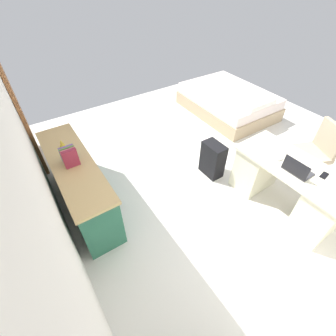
{
  "coord_description": "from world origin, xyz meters",
  "views": [
    {
      "loc": [
        -2.12,
        2.33,
        2.68
      ],
      "look_at": [
        -0.22,
        1.08,
        0.6
      ],
      "focal_mm": 25.62,
      "sensor_mm": 36.0,
      "label": 1
    }
  ],
  "objects_px": {
    "laptop": "(297,169)",
    "figurine_small": "(62,144)",
    "credenza": "(79,184)",
    "bed": "(228,102)",
    "desk": "(287,185)",
    "suitcase_black": "(213,159)",
    "cell_phone_near_laptop": "(324,175)",
    "computer_mouse": "(279,159)",
    "office_chair": "(312,156)"
  },
  "relations": [
    {
      "from": "office_chair",
      "to": "figurine_small",
      "type": "distance_m",
      "value": 3.54
    },
    {
      "from": "suitcase_black",
      "to": "bed",
      "type": "bearing_deg",
      "value": -51.07
    },
    {
      "from": "computer_mouse",
      "to": "cell_phone_near_laptop",
      "type": "height_order",
      "value": "computer_mouse"
    },
    {
      "from": "credenza",
      "to": "laptop",
      "type": "distance_m",
      "value": 2.71
    },
    {
      "from": "desk",
      "to": "laptop",
      "type": "distance_m",
      "value": 0.42
    },
    {
      "from": "laptop",
      "to": "credenza",
      "type": "bearing_deg",
      "value": 53.65
    },
    {
      "from": "bed",
      "to": "cell_phone_near_laptop",
      "type": "height_order",
      "value": "cell_phone_near_laptop"
    },
    {
      "from": "laptop",
      "to": "figurine_small",
      "type": "bearing_deg",
      "value": 47.97
    },
    {
      "from": "desk",
      "to": "office_chair",
      "type": "bearing_deg",
      "value": -78.64
    },
    {
      "from": "office_chair",
      "to": "computer_mouse",
      "type": "height_order",
      "value": "office_chair"
    },
    {
      "from": "laptop",
      "to": "computer_mouse",
      "type": "distance_m",
      "value": 0.27
    },
    {
      "from": "office_chair",
      "to": "bed",
      "type": "height_order",
      "value": "office_chair"
    },
    {
      "from": "cell_phone_near_laptop",
      "to": "desk",
      "type": "bearing_deg",
      "value": 13.87
    },
    {
      "from": "desk",
      "to": "figurine_small",
      "type": "xyz_separation_m",
      "value": [
        1.88,
        2.28,
        0.45
      ]
    },
    {
      "from": "credenza",
      "to": "computer_mouse",
      "type": "distance_m",
      "value": 2.6
    },
    {
      "from": "office_chair",
      "to": "laptop",
      "type": "xyz_separation_m",
      "value": [
        -0.23,
        0.9,
        0.35
      ]
    },
    {
      "from": "bed",
      "to": "computer_mouse",
      "type": "xyz_separation_m",
      "value": [
        -2.14,
        1.31,
        0.5
      ]
    },
    {
      "from": "desk",
      "to": "suitcase_black",
      "type": "height_order",
      "value": "desk"
    },
    {
      "from": "desk",
      "to": "laptop",
      "type": "bearing_deg",
      "value": 120.73
    },
    {
      "from": "desk",
      "to": "bed",
      "type": "distance_m",
      "value": 2.64
    },
    {
      "from": "laptop",
      "to": "desk",
      "type": "bearing_deg",
      "value": -59.27
    },
    {
      "from": "suitcase_black",
      "to": "cell_phone_near_laptop",
      "type": "height_order",
      "value": "cell_phone_near_laptop"
    },
    {
      "from": "desk",
      "to": "office_chair",
      "type": "relative_size",
      "value": 1.54
    },
    {
      "from": "credenza",
      "to": "cell_phone_near_laptop",
      "type": "bearing_deg",
      "value": -127.06
    },
    {
      "from": "credenza",
      "to": "suitcase_black",
      "type": "xyz_separation_m",
      "value": [
        -0.5,
        -1.9,
        -0.11
      ]
    },
    {
      "from": "desk",
      "to": "computer_mouse",
      "type": "distance_m",
      "value": 0.42
    },
    {
      "from": "credenza",
      "to": "bed",
      "type": "relative_size",
      "value": 0.94
    },
    {
      "from": "laptop",
      "to": "computer_mouse",
      "type": "bearing_deg",
      "value": -8.02
    },
    {
      "from": "desk",
      "to": "suitcase_black",
      "type": "bearing_deg",
      "value": 20.31
    },
    {
      "from": "laptop",
      "to": "figurine_small",
      "type": "height_order",
      "value": "laptop"
    },
    {
      "from": "suitcase_black",
      "to": "computer_mouse",
      "type": "height_order",
      "value": "computer_mouse"
    },
    {
      "from": "bed",
      "to": "cell_phone_near_laptop",
      "type": "xyz_separation_m",
      "value": [
        -2.62,
        1.11,
        0.49
      ]
    },
    {
      "from": "suitcase_black",
      "to": "credenza",
      "type": "bearing_deg",
      "value": 74.85
    },
    {
      "from": "desk",
      "to": "computer_mouse",
      "type": "bearing_deg",
      "value": 21.55
    },
    {
      "from": "office_chair",
      "to": "figurine_small",
      "type": "relative_size",
      "value": 8.55
    },
    {
      "from": "bed",
      "to": "computer_mouse",
      "type": "bearing_deg",
      "value": 148.63
    },
    {
      "from": "suitcase_black",
      "to": "laptop",
      "type": "xyz_separation_m",
      "value": [
        -1.09,
        -0.27,
        0.49
      ]
    },
    {
      "from": "laptop",
      "to": "cell_phone_near_laptop",
      "type": "height_order",
      "value": "laptop"
    },
    {
      "from": "desk",
      "to": "cell_phone_near_laptop",
      "type": "bearing_deg",
      "value": -157.28
    },
    {
      "from": "suitcase_black",
      "to": "figurine_small",
      "type": "xyz_separation_m",
      "value": [
        0.86,
        1.9,
        0.55
      ]
    },
    {
      "from": "bed",
      "to": "figurine_small",
      "type": "distance_m",
      "value": 3.59
    },
    {
      "from": "office_chair",
      "to": "laptop",
      "type": "distance_m",
      "value": 0.99
    },
    {
      "from": "credenza",
      "to": "laptop",
      "type": "height_order",
      "value": "laptop"
    },
    {
      "from": "office_chair",
      "to": "figurine_small",
      "type": "height_order",
      "value": "office_chair"
    },
    {
      "from": "suitcase_black",
      "to": "laptop",
      "type": "bearing_deg",
      "value": -166.64
    },
    {
      "from": "office_chair",
      "to": "credenza",
      "type": "relative_size",
      "value": 0.52
    },
    {
      "from": "suitcase_black",
      "to": "computer_mouse",
      "type": "bearing_deg",
      "value": -160.3
    },
    {
      "from": "laptop",
      "to": "office_chair",
      "type": "bearing_deg",
      "value": -75.94
    },
    {
      "from": "office_chair",
      "to": "bed",
      "type": "xyz_separation_m",
      "value": [
        2.18,
        -0.44,
        -0.18
      ]
    },
    {
      "from": "figurine_small",
      "to": "desk",
      "type": "bearing_deg",
      "value": -129.6
    }
  ]
}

